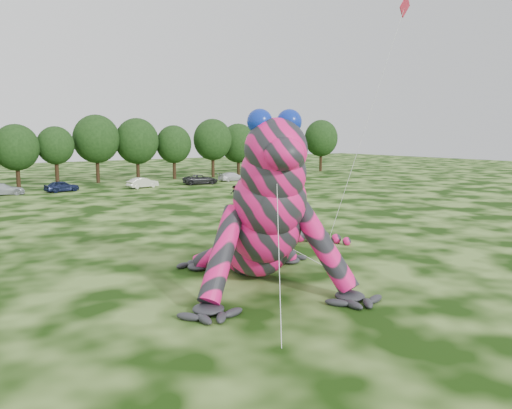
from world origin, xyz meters
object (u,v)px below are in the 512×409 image
object	(u,v)px
tree_13	(213,148)
spectator_2	(234,192)
tree_15	(263,148)
car_4	(62,186)
spectator_5	(236,212)
tree_11	(137,150)
tree_10	(97,149)
tree_12	(174,152)
car_3	(2,189)
inflatable_gecko	(251,194)
tree_9	(56,156)
car_7	(232,177)
tree_17	(321,146)
flying_kite	(399,25)
car_5	(143,183)
tree_8	(17,156)
tree_16	(287,148)
car_6	(201,179)
tree_14	(238,149)

from	to	relation	value
tree_13	spectator_2	world-z (taller)	tree_13
tree_15	car_4	world-z (taller)	tree_15
spectator_5	tree_11	bearing A→B (deg)	160.68
tree_10	tree_13	distance (m)	19.79
tree_12	tree_13	distance (m)	7.17
car_3	inflatable_gecko	bearing A→B (deg)	-164.40
tree_10	tree_13	bearing A→B (deg)	-4.21
tree_13	tree_9	bearing A→B (deg)	179.52
inflatable_gecko	spectator_2	distance (m)	31.35
tree_11	tree_13	bearing A→B (deg)	-4.58
inflatable_gecko	car_7	world-z (taller)	inflatable_gecko
tree_11	car_7	world-z (taller)	tree_11
tree_15	tree_17	distance (m)	13.52
tree_17	spectator_5	distance (m)	60.21
flying_kite	car_5	world-z (taller)	flying_kite
inflatable_gecko	car_4	world-z (taller)	inflatable_gecko
tree_8	tree_16	distance (m)	49.72
spectator_2	tree_17	bearing A→B (deg)	98.52
tree_13	spectator_2	bearing A→B (deg)	-115.10
car_6	car_7	world-z (taller)	car_6
tree_9	tree_12	size ratio (longest dim) A/B	0.97
inflatable_gecko	tree_10	bearing A→B (deg)	100.72
inflatable_gecko	spectator_5	xyz separation A→B (m)	(7.96, 14.03, -3.56)
car_7	tree_12	bearing A→B (deg)	30.94
inflatable_gecko	tree_8	xyz separation A→B (m)	(-2.84, 53.71, 0.06)
spectator_5	tree_8	bearing A→B (deg)	-174.10
tree_9	spectator_2	distance (m)	30.58
spectator_2	spectator_5	world-z (taller)	spectator_5
tree_13	tree_15	world-z (taller)	tree_13
tree_10	spectator_2	xyz separation A→B (m)	(7.06, -28.49, -4.45)
tree_11	spectator_2	world-z (taller)	tree_11
tree_11	car_5	world-z (taller)	tree_11
tree_17	tree_14	bearing A→B (deg)	173.64
tree_13	spectator_5	size ratio (longest dim) A/B	5.94
tree_14	tree_17	size ratio (longest dim) A/B	0.91
inflatable_gecko	tree_13	size ratio (longest dim) A/B	1.74
tree_9	tree_14	size ratio (longest dim) A/B	0.92
tree_15	flying_kite	bearing A→B (deg)	-117.40
car_7	spectator_2	xyz separation A→B (m)	(-11.62, -19.06, 0.11)
tree_16	car_4	bearing A→B (deg)	-167.56
tree_14	car_6	xyz separation A→B (m)	(-14.05, -11.23, -3.97)
inflatable_gecko	tree_9	distance (m)	54.13
tree_16	car_4	distance (m)	47.02
tree_14	car_3	xyz separation A→B (m)	(-40.76, -8.95, -3.96)
tree_17	spectator_2	world-z (taller)	tree_17
inflatable_gecko	car_3	size ratio (longest dim) A/B	3.45
inflatable_gecko	car_6	bearing A→B (deg)	84.56
car_7	spectator_2	size ratio (longest dim) A/B	2.98
inflatable_gecko	tree_8	world-z (taller)	tree_8
tree_9	tree_14	distance (m)	32.43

